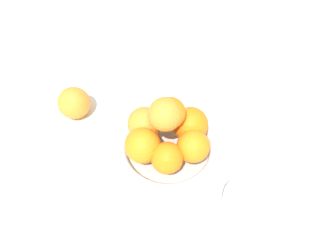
% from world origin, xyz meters
% --- Properties ---
extents(ground_plane, '(4.00, 4.00, 0.00)m').
position_xyz_m(ground_plane, '(0.00, 0.00, 0.00)').
color(ground_plane, silver).
extents(fruit_bowl, '(0.23, 0.23, 0.04)m').
position_xyz_m(fruit_bowl, '(0.00, 0.00, 0.02)').
color(fruit_bowl, silver).
rests_on(fruit_bowl, ground_plane).
extents(orange_pile, '(0.20, 0.19, 0.14)m').
position_xyz_m(orange_pile, '(-0.00, 0.00, 0.09)').
color(orange_pile, orange).
rests_on(orange_pile, fruit_bowl).
extents(stray_orange, '(0.08, 0.08, 0.08)m').
position_xyz_m(stray_orange, '(-0.10, 0.26, 0.04)').
color(stray_orange, orange).
rests_on(stray_orange, ground_plane).
extents(drinking_glass, '(0.08, 0.08, 0.10)m').
position_xyz_m(drinking_glass, '(0.01, -0.21, 0.05)').
color(drinking_glass, white).
rests_on(drinking_glass, ground_plane).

